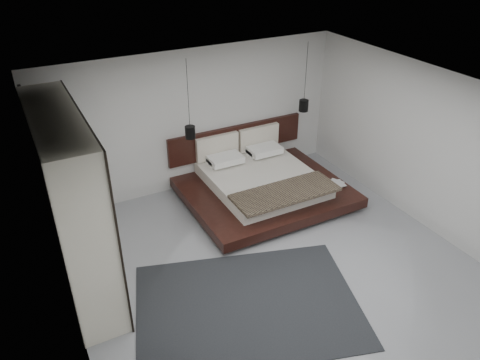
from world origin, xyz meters
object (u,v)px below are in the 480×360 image
pendant_right (304,105)px  wardrobe (72,205)px  lattice_screen (40,170)px  pendant_left (190,132)px  bed (261,183)px  rug (248,305)px

pendant_right → wardrobe: 5.00m
lattice_screen → wardrobe: 1.41m
pendant_left → pendant_right: size_ratio=1.05×
bed → wardrobe: 3.83m
lattice_screen → rug: bearing=-54.5°
pendant_right → wardrobe: bearing=-164.6°
bed → pendant_left: pendant_left is taller
rug → pendant_right: bearing=45.8°
lattice_screen → pendant_right: bearing=-0.6°
lattice_screen → rug: size_ratio=0.82×
wardrobe → pendant_left: bearing=29.6°
lattice_screen → pendant_right: (5.07, -0.05, 0.23)m
lattice_screen → rug: 3.95m
lattice_screen → pendant_left: 2.60m
bed → lattice_screen: bearing=171.8°
pendant_right → rug: pendant_right is taller
pendant_right → wardrobe: (-4.82, -1.33, -0.18)m
wardrobe → rug: wardrobe is taller
pendant_right → bed: bearing=-158.2°
pendant_left → wardrobe: size_ratio=0.53×
rug → lattice_screen: bearing=125.5°
lattice_screen → pendant_left: bearing=-1.2°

